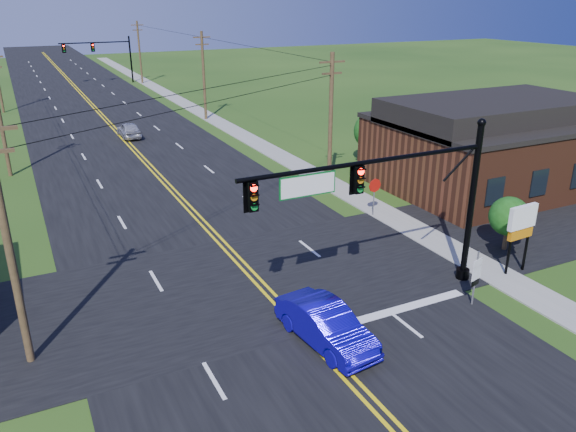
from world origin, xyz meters
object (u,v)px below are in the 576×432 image
signal_mast_far (100,53)px  route_sign (476,275)px  signal_mast_main (390,196)px  stop_sign (375,189)px  blue_car (326,326)px

signal_mast_far → route_sign: 74.16m
signal_mast_main → stop_sign: signal_mast_main is taller
route_sign → stop_sign: size_ratio=1.06×
route_sign → stop_sign: (2.12, 10.48, 0.25)m
signal_mast_far → stop_sign: signal_mast_far is taller
route_sign → stop_sign: 10.69m
blue_car → stop_sign: stop_sign is taller
signal_mast_main → blue_car: signal_mast_main is taller
signal_mast_main → blue_car: size_ratio=2.41×
signal_mast_main → route_sign: 5.00m
route_sign → signal_mast_main: bearing=132.7°
blue_car → route_sign: (6.98, -0.31, 0.68)m
signal_mast_main → stop_sign: size_ratio=4.80×
route_sign → stop_sign: route_sign is taller
blue_car → stop_sign: 13.68m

